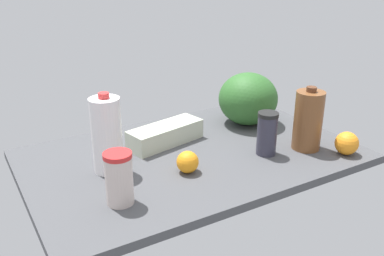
% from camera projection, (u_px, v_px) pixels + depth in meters
% --- Properties ---
extents(countertop, '(1.20, 0.76, 0.03)m').
position_uv_depth(countertop, '(192.00, 157.00, 1.59)').
color(countertop, '#48494D').
rests_on(countertop, ground).
extents(egg_carton, '(0.32, 0.17, 0.08)m').
position_uv_depth(egg_carton, '(165.00, 134.00, 1.65)').
color(egg_carton, beige).
rests_on(egg_carton, countertop).
extents(milk_jug, '(0.10, 0.10, 0.28)m').
position_uv_depth(milk_jug, '(107.00, 135.00, 1.41)').
color(milk_jug, white).
rests_on(milk_jug, countertop).
extents(chocolate_milk_jug, '(0.11, 0.11, 0.24)m').
position_uv_depth(chocolate_milk_jug, '(308.00, 120.00, 1.59)').
color(chocolate_milk_jug, brown).
rests_on(chocolate_milk_jug, countertop).
extents(watermelon, '(0.25, 0.25, 0.22)m').
position_uv_depth(watermelon, '(248.00, 99.00, 1.83)').
color(watermelon, '#2E6429').
rests_on(watermelon, countertop).
extents(shaker_bottle, '(0.07, 0.07, 0.16)m').
position_uv_depth(shaker_bottle, '(267.00, 133.00, 1.55)').
color(shaker_bottle, '#333241').
rests_on(shaker_bottle, countertop).
extents(tumbler_cup, '(0.08, 0.08, 0.16)m').
position_uv_depth(tumbler_cup, '(119.00, 178.00, 1.24)').
color(tumbler_cup, beige).
rests_on(tumbler_cup, countertop).
extents(orange_far_back, '(0.09, 0.09, 0.09)m').
position_uv_depth(orange_far_back, '(347.00, 143.00, 1.56)').
color(orange_far_back, orange).
rests_on(orange_far_back, countertop).
extents(orange_by_jug, '(0.08, 0.08, 0.08)m').
position_uv_depth(orange_by_jug, '(188.00, 162.00, 1.43)').
color(orange_by_jug, orange).
rests_on(orange_by_jug, countertop).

